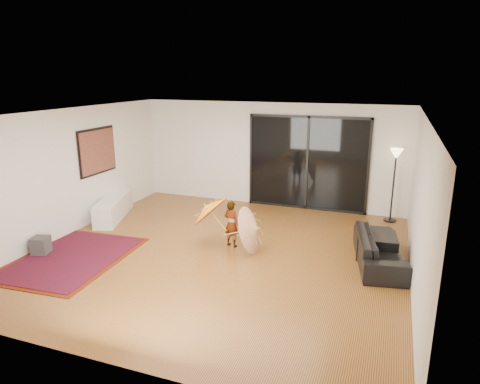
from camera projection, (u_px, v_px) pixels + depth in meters
The scene contains 17 objects.
floor at pixel (219, 254), 8.36m from camera, with size 7.00×7.00×0.00m, color #9B602A.
ceiling at pixel (217, 114), 7.64m from camera, with size 7.00×7.00×0.00m, color white.
wall_back at pixel (270, 155), 11.17m from camera, with size 7.00×7.00×0.00m, color silver.
wall_front at pixel (98, 261), 4.83m from camera, with size 7.00×7.00×0.00m, color silver.
wall_left at pixel (67, 173), 9.15m from camera, with size 7.00×7.00×0.00m, color silver.
wall_right at pixel (419, 206), 6.84m from camera, with size 7.00×7.00×0.00m, color silver.
sliding_door at pixel (307, 163), 10.85m from camera, with size 3.06×0.07×2.40m.
painting at pixel (97, 151), 9.96m from camera, with size 0.04×1.28×1.08m.
media_console at pixel (114, 207), 10.39m from camera, with size 0.46×1.83×0.51m, color white.
speaker at pixel (41, 246), 8.30m from camera, with size 0.30×0.30×0.35m, color #424244.
persian_rug at pixel (72, 258), 8.12m from camera, with size 2.04×2.74×0.02m.
sofa at pixel (379, 249), 7.85m from camera, with size 1.94×0.76×0.57m, color black.
ottoman at pixel (376, 245), 8.22m from camera, with size 0.74×0.74×0.42m, color black.
floor_lamp at pixel (395, 165), 9.85m from camera, with size 0.30×0.30×1.74m.
child at pixel (232, 224), 8.60m from camera, with size 0.35×0.23×0.96m, color #999999.
parasol_orange at pixel (205, 210), 8.67m from camera, with size 0.75×0.87×0.89m.
parasol_white at pixel (258, 229), 8.26m from camera, with size 0.53×0.95×0.96m.
Camera 1 is at (3.03, -7.12, 3.39)m, focal length 32.00 mm.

